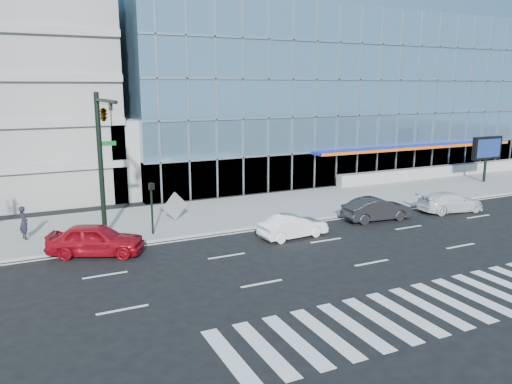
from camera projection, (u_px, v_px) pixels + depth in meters
ground at (326, 240)px, 27.86m from camera, size 160.00×160.00×0.00m
sidewalk at (262, 208)px, 34.89m from camera, size 120.00×8.00×0.15m
theatre_building at (303, 95)px, 55.16m from camera, size 42.00×26.00×15.00m
ramp_block at (141, 155)px, 40.53m from camera, size 6.00×8.00×6.00m
retaining_wall at (467, 169)px, 48.16m from camera, size 30.00×0.80×1.00m
traffic_signal at (103, 131)px, 25.92m from camera, size 1.14×5.74×8.00m
ped_signal_post at (152, 200)px, 28.15m from camera, size 0.30×0.33×3.00m
marquee_sign at (487, 149)px, 43.63m from camera, size 3.20×0.43×4.00m
white_suv at (450, 202)px, 34.13m from camera, size 4.86×2.51×1.35m
white_sedan at (293, 226)px, 28.29m from camera, size 4.14×1.73×1.33m
dark_sedan at (377, 209)px, 31.90m from camera, size 4.60×1.96×1.47m
red_sedan at (96, 240)px, 25.32m from camera, size 5.16×3.75×1.63m
pedestrian at (24, 223)px, 27.46m from camera, size 0.66×0.79×1.87m
tilted_panel at (175, 206)px, 31.29m from camera, size 1.78×0.59×1.84m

